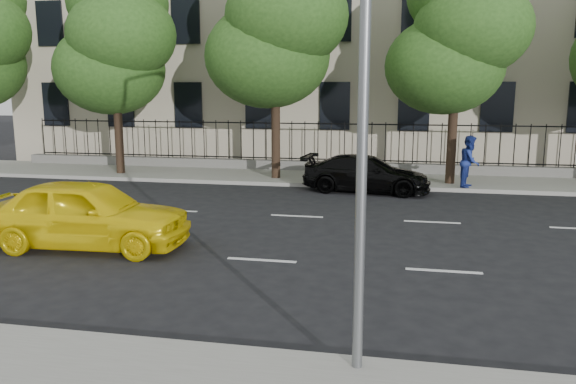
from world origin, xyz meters
TOP-DOWN VIEW (x-y plane):
  - ground at (0.00, 0.00)m, footprint 120.00×120.00m
  - far_sidewalk at (0.00, 14.00)m, footprint 60.00×4.00m
  - lane_markings at (0.00, 4.75)m, footprint 49.60×4.62m
  - iron_fence at (0.00, 15.70)m, footprint 30.00×0.50m
  - tree_b at (-8.96, 13.36)m, footprint 5.53×5.12m
  - tree_c at (-1.96, 13.36)m, footprint 5.89×5.50m
  - tree_d at (5.04, 13.36)m, footprint 5.34×4.94m
  - yellow_taxi at (-4.41, 2.70)m, footprint 5.08×2.25m
  - black_sedan at (1.82, 11.48)m, footprint 4.90×2.42m
  - pedestrian_far at (5.62, 12.40)m, footprint 0.98×1.12m

SIDE VIEW (x-z plane):
  - ground at x=0.00m, z-range 0.00..0.00m
  - lane_markings at x=0.00m, z-range 0.00..0.01m
  - far_sidewalk at x=0.00m, z-range 0.00..0.15m
  - iron_fence at x=0.00m, z-range -0.45..1.75m
  - black_sedan at x=1.82m, z-range 0.00..1.37m
  - yellow_taxi at x=-4.41m, z-range 0.00..1.70m
  - pedestrian_far at x=5.62m, z-range 0.15..2.09m
  - tree_d at x=5.04m, z-range 1.42..10.26m
  - tree_b at x=-8.96m, z-range 1.35..10.33m
  - tree_c at x=-1.96m, z-range 1.51..11.31m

